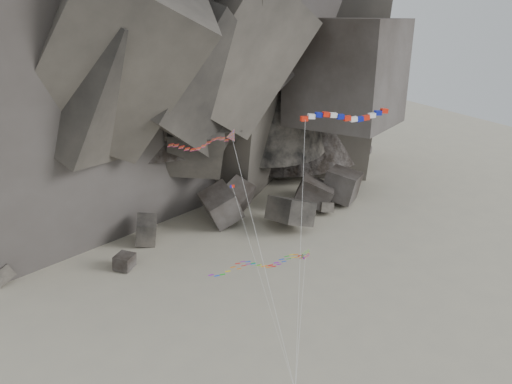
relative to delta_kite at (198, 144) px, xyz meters
name	(u,v)px	position (x,y,z in m)	size (l,w,h in m)	color
ground	(264,348)	(5.68, -5.55, -26.70)	(260.00, 260.00, 0.00)	#A09781
boulder_field	(257,210)	(22.40, 29.54, -24.22)	(86.20, 19.01, 9.05)	#47423F
delta_kite	(198,144)	(0.00, 0.00, 0.00)	(8.86, 16.47, 26.25)	red
banner_kite	(346,117)	(16.98, -4.58, 2.27)	(18.12, 12.29, 28.08)	red
parafoil_kite	(256,264)	(5.83, -2.88, -15.67)	(14.08, 12.80, 9.96)	#B4D60B
pennant_kite	(250,243)	(2.17, -8.69, -9.13)	(3.46, 9.04, 21.92)	red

